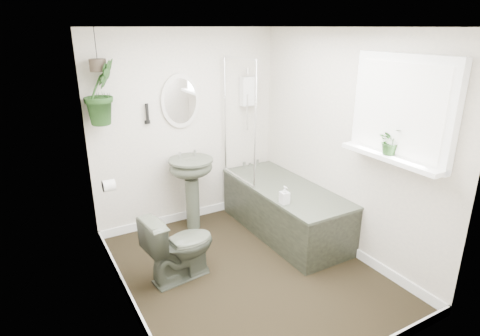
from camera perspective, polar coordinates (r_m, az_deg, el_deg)
floor at (r=4.13m, az=1.07°, el=-14.64°), size 2.30×2.80×0.02m
ceiling at (r=3.41m, az=1.33°, el=19.58°), size 2.30×2.80×0.02m
wall_back at (r=4.82m, az=-7.50°, el=5.48°), size 2.30×0.02×2.30m
wall_front at (r=2.59m, az=17.55°, el=-7.94°), size 2.30×0.02×2.30m
wall_left at (r=3.20m, az=-16.95°, el=-2.54°), size 0.02×2.80×2.30m
wall_right at (r=4.29m, az=14.62°, el=3.25°), size 0.02×2.80×2.30m
skirting at (r=4.09m, az=1.07°, el=-13.94°), size 2.30×2.80×0.10m
bathtub at (r=4.73m, az=6.35°, el=-5.85°), size 0.72×1.72×0.58m
bath_screen at (r=4.62m, az=-0.12°, el=6.69°), size 0.04×0.72×1.40m
shower_box at (r=5.03m, az=1.20°, el=10.88°), size 0.20×0.10×0.35m
oval_mirror at (r=4.68m, az=-8.47°, el=9.40°), size 0.46×0.03×0.62m
wall_sconce at (r=4.56m, az=-13.06°, el=7.56°), size 0.04×0.04×0.22m
toilet_roll_holder at (r=3.94m, az=-18.16°, el=-2.39°), size 0.11×0.11×0.11m
window_recess at (r=3.67m, az=22.08°, el=7.82°), size 0.08×1.00×0.90m
window_sill at (r=3.72m, az=20.59°, el=1.42°), size 0.18×1.00×0.04m
window_blinds at (r=3.64m, az=21.63°, el=7.77°), size 0.01×0.86×0.76m
toilet at (r=3.91m, az=-8.54°, el=-10.87°), size 0.72×0.46×0.69m
pedestal_sink at (r=4.78m, az=-6.81°, el=-3.65°), size 0.56×0.49×0.87m
sill_plant at (r=3.71m, az=20.66°, el=3.62°), size 0.25×0.22×0.24m
hanging_plant at (r=4.29m, az=-19.17°, el=10.13°), size 0.45×0.42×0.65m
soap_bottle at (r=4.13m, az=6.36°, el=-3.84°), size 0.09×0.09×0.19m
hanging_pot at (r=4.26m, az=-19.57°, el=13.61°), size 0.16×0.16×0.12m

